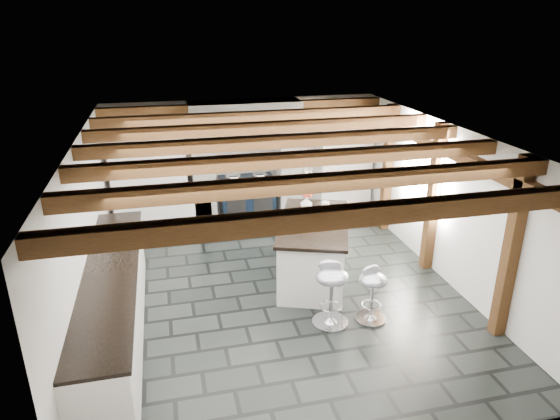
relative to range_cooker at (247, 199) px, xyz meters
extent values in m
plane|color=black|center=(0.00, -2.68, -0.47)|extent=(6.00, 6.00, 0.00)
plane|color=silver|center=(0.00, 0.32, 0.68)|extent=(5.00, 0.00, 5.00)
plane|color=silver|center=(-2.50, -2.68, 0.68)|extent=(0.00, 6.00, 6.00)
plane|color=silver|center=(2.50, -2.68, 0.68)|extent=(0.00, 6.00, 6.00)
plane|color=white|center=(0.00, -2.68, 1.83)|extent=(6.00, 6.00, 0.00)
cube|color=white|center=(-0.80, 0.02, 0.48)|extent=(0.40, 0.60, 1.90)
cube|color=white|center=(0.80, 0.02, 0.48)|extent=(0.40, 0.60, 1.90)
cube|color=#533817|center=(0.00, 0.02, 1.52)|extent=(2.10, 0.65, 0.18)
cube|color=white|center=(0.00, 0.02, 1.68)|extent=(2.00, 0.60, 0.31)
cube|color=black|center=(0.00, -0.30, 1.58)|extent=(1.00, 0.03, 0.22)
cube|color=silver|center=(0.00, -0.31, 1.58)|extent=(0.90, 0.01, 0.14)
cube|color=white|center=(-1.75, 0.02, 0.53)|extent=(1.30, 0.58, 2.00)
cube|color=white|center=(1.90, 0.02, 0.53)|extent=(1.00, 0.58, 2.00)
cube|color=white|center=(-2.20, -3.28, -0.03)|extent=(0.60, 3.80, 0.88)
cube|color=black|center=(-2.20, -3.28, 0.43)|extent=(0.64, 3.80, 0.04)
cube|color=white|center=(-1.05, 0.02, -0.03)|extent=(0.70, 0.60, 0.88)
cube|color=black|center=(-1.05, 0.02, 0.43)|extent=(0.74, 0.64, 0.04)
cube|color=#533817|center=(2.42, -2.68, 1.48)|extent=(0.15, 5.80, 0.14)
plane|color=white|center=(2.48, -2.08, 1.08)|extent=(0.00, 0.90, 0.90)
cube|color=#533817|center=(0.00, -5.28, 1.74)|extent=(5.00, 0.16, 0.16)
cube|color=#533817|center=(0.00, -4.41, 1.74)|extent=(5.00, 0.16, 0.16)
cube|color=#533817|center=(0.00, -3.54, 1.74)|extent=(5.00, 0.16, 0.16)
cube|color=#533817|center=(0.00, -2.68, 1.74)|extent=(5.00, 0.16, 0.16)
cube|color=#533817|center=(0.00, -1.81, 1.74)|extent=(5.00, 0.16, 0.16)
cube|color=#533817|center=(0.00, -0.94, 1.74)|extent=(5.00, 0.16, 0.16)
cube|color=#533817|center=(0.00, -0.08, 1.74)|extent=(5.00, 0.16, 0.16)
cube|color=#533817|center=(2.42, -4.28, 0.68)|extent=(0.15, 0.15, 2.30)
cube|color=#533817|center=(2.42, -2.48, 0.68)|extent=(0.15, 0.15, 2.30)
cube|color=#533817|center=(2.42, -0.88, 0.68)|extent=(0.15, 0.15, 2.30)
cylinder|color=black|center=(0.45, -2.73, 1.46)|extent=(0.01, 0.01, 0.56)
cylinder|color=white|center=(0.45, -2.73, 1.13)|extent=(0.09, 0.09, 0.22)
cylinder|color=black|center=(0.50, -2.43, 1.46)|extent=(0.01, 0.01, 0.56)
cylinder|color=white|center=(0.50, -2.43, 1.13)|extent=(0.09, 0.09, 0.22)
cylinder|color=black|center=(0.55, -2.13, 1.46)|extent=(0.01, 0.01, 0.56)
cylinder|color=white|center=(0.55, -2.13, 1.13)|extent=(0.09, 0.09, 0.22)
cube|color=black|center=(0.00, 0.00, -0.02)|extent=(1.00, 0.60, 0.90)
ellipsoid|color=silver|center=(-0.25, 0.00, 0.46)|extent=(0.28, 0.28, 0.11)
ellipsoid|color=silver|center=(0.25, 0.00, 0.46)|extent=(0.28, 0.28, 0.11)
cylinder|color=silver|center=(0.00, -0.32, 0.35)|extent=(0.95, 0.03, 0.03)
cube|color=black|center=(-0.25, -0.30, -0.02)|extent=(0.35, 0.02, 0.30)
cube|color=black|center=(0.25, -0.30, -0.02)|extent=(0.35, 0.02, 0.30)
cube|color=white|center=(0.59, -2.38, -0.03)|extent=(1.44, 1.97, 0.87)
cube|color=black|center=(0.59, -2.38, 0.43)|extent=(1.54, 2.08, 0.05)
imported|color=white|center=(0.62, -1.87, 0.55)|extent=(0.23, 0.23, 0.19)
ellipsoid|color=red|center=(0.62, -1.87, 0.70)|extent=(0.20, 0.20, 0.12)
cylinder|color=white|center=(0.84, -2.11, 0.54)|extent=(0.12, 0.12, 0.18)
imported|color=white|center=(0.65, -2.51, 0.48)|extent=(0.33, 0.33, 0.06)
cylinder|color=white|center=(0.84, -2.42, 0.50)|extent=(0.05, 0.05, 0.10)
cylinder|color=white|center=(0.84, -2.42, 0.56)|extent=(0.22, 0.22, 0.01)
cylinder|color=beige|center=(0.84, -2.42, 0.60)|extent=(0.17, 0.17, 0.07)
cylinder|color=silver|center=(0.99, -3.65, -0.45)|extent=(0.40, 0.40, 0.03)
cone|color=silver|center=(0.99, -3.65, -0.41)|extent=(0.18, 0.18, 0.07)
cylinder|color=silver|center=(0.99, -3.65, -0.16)|extent=(0.05, 0.05, 0.51)
torus|color=silver|center=(0.99, -3.65, -0.24)|extent=(0.26, 0.26, 0.02)
ellipsoid|color=#9A9DA9|center=(0.99, -3.65, 0.12)|extent=(0.43, 0.43, 0.17)
ellipsoid|color=#9A9DA9|center=(0.97, -3.56, 0.22)|extent=(0.27, 0.15, 0.14)
cylinder|color=silver|center=(0.45, -3.61, -0.45)|extent=(0.47, 0.47, 0.03)
cone|color=silver|center=(0.45, -3.61, -0.40)|extent=(0.21, 0.21, 0.09)
cylinder|color=silver|center=(0.45, -3.61, -0.11)|extent=(0.05, 0.05, 0.59)
torus|color=silver|center=(0.45, -3.61, -0.21)|extent=(0.30, 0.30, 0.02)
ellipsoid|color=#9A9DA9|center=(0.45, -3.61, 0.22)|extent=(0.53, 0.53, 0.19)
ellipsoid|color=#9A9DA9|center=(0.48, -3.51, 0.32)|extent=(0.32, 0.20, 0.16)
camera|label=1|loc=(-1.45, -8.78, 3.26)|focal=32.00mm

